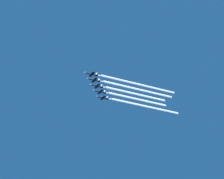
{
  "coord_description": "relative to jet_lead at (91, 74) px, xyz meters",
  "views": [
    {
      "loc": [
        -303.6,
        134.27,
        2.49
      ],
      "look_at": [
        -0.12,
        -13.9,
        180.05
      ],
      "focal_mm": 71.4,
      "sensor_mm": 36.0,
      "label": 1
    }
  ],
  "objects": [
    {
      "name": "jet_lead",
      "position": [
        0.0,
        0.0,
        0.0
      ],
      "size": [
        8.78,
        12.78,
        3.07
      ],
      "color": "black"
    },
    {
      "name": "jet_second_echelon",
      "position": [
        6.74,
        -5.27,
        -0.85
      ],
      "size": [
        8.78,
        12.78,
        3.07
      ],
      "color": "black"
    },
    {
      "name": "jet_third_echelon",
      "position": [
        14.09,
        -11.12,
        -1.59
      ],
      "size": [
        8.78,
        12.78,
        3.07
      ],
      "color": "black"
    },
    {
      "name": "jet_fourth_echelon",
      "position": [
        20.43,
        -16.97,
        -2.75
      ],
      "size": [
        8.78,
        12.78,
        3.07
      ],
      "color": "black"
    },
    {
      "name": "jet_fifth_echelon",
      "position": [
        27.71,
        -22.93,
        -3.95
      ],
      "size": [
        8.78,
        12.78,
        3.07
      ],
      "color": "black"
    },
    {
      "name": "smoke_trail_lead",
      "position": [
        0.0,
        -42.65,
        -0.03
      ],
      "size": [
        3.1,
        73.68,
        3.1
      ],
      "color": "white"
    },
    {
      "name": "smoke_trail_second_echelon",
      "position": [
        6.74,
        -46.04,
        -0.88
      ],
      "size": [
        3.1,
        69.91,
        3.1
      ],
      "color": "white"
    },
    {
      "name": "smoke_trail_third_echelon",
      "position": [
        14.09,
        -47.74,
        -1.62
      ],
      "size": [
        3.1,
        61.61,
        3.1
      ],
      "color": "white"
    },
    {
      "name": "smoke_trail_fourth_echelon",
      "position": [
        20.43,
        -53.16,
        -2.78
      ],
      "size": [
        3.1,
        60.74,
        3.1
      ],
      "color": "white"
    },
    {
      "name": "smoke_trail_fifth_echelon",
      "position": [
        27.71,
        -65.15,
        -3.99
      ],
      "size": [
        3.1,
        72.81,
        3.1
      ],
      "color": "white"
    }
  ]
}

